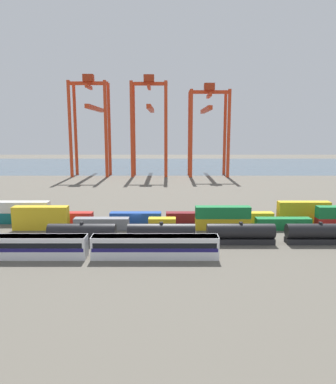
{
  "coord_description": "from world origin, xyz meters",
  "views": [
    {
      "loc": [
        7.46,
        -82.91,
        21.62
      ],
      "look_at": [
        7.08,
        15.27,
        4.97
      ],
      "focal_mm": 33.81,
      "sensor_mm": 36.0,
      "label": 1
    }
  ],
  "objects_px": {
    "passenger_train": "(91,246)",
    "gantry_crane_east": "(209,120)",
    "shipping_container_7": "(284,224)",
    "shipping_container_10": "(26,218)",
    "shipping_container_12": "(81,218)",
    "freight_tank_row": "(242,233)",
    "shipping_container_15": "(249,218)",
    "shipping_container_13": "(137,218)",
    "gantry_crane_west": "(93,116)",
    "gantry_crane_central": "(151,116)"
  },
  "relations": [
    {
      "from": "gantry_crane_west",
      "to": "gantry_crane_central",
      "type": "distance_m",
      "value": 28.23
    },
    {
      "from": "gantry_crane_central",
      "to": "shipping_container_13",
      "type": "bearing_deg",
      "value": -89.26
    },
    {
      "from": "shipping_container_13",
      "to": "shipping_container_15",
      "type": "relative_size",
      "value": 1.0
    },
    {
      "from": "passenger_train",
      "to": "gantry_crane_east",
      "type": "distance_m",
      "value": 125.51
    },
    {
      "from": "shipping_container_10",
      "to": "shipping_container_15",
      "type": "xyz_separation_m",
      "value": [
        52.95,
        0.0,
        0.0
      ]
    },
    {
      "from": "gantry_crane_east",
      "to": "shipping_container_10",
      "type": "bearing_deg",
      "value": -119.45
    },
    {
      "from": "gantry_crane_central",
      "to": "freight_tank_row",
      "type": "bearing_deg",
      "value": -78.27
    },
    {
      "from": "shipping_container_15",
      "to": "gantry_crane_east",
      "type": "xyz_separation_m",
      "value": [
        0.53,
        94.74,
        25.7
      ]
    },
    {
      "from": "passenger_train",
      "to": "shipping_container_12",
      "type": "distance_m",
      "value": 24.94
    },
    {
      "from": "freight_tank_row",
      "to": "shipping_container_12",
      "type": "distance_m",
      "value": 38.35
    },
    {
      "from": "passenger_train",
      "to": "gantry_crane_west",
      "type": "height_order",
      "value": "gantry_crane_west"
    },
    {
      "from": "shipping_container_13",
      "to": "gantry_crane_west",
      "type": "distance_m",
      "value": 102.68
    },
    {
      "from": "shipping_container_10",
      "to": "shipping_container_12",
      "type": "relative_size",
      "value": 2.0
    },
    {
      "from": "shipping_container_13",
      "to": "shipping_container_10",
      "type": "bearing_deg",
      "value": 180.0
    },
    {
      "from": "passenger_train",
      "to": "gantry_crane_central",
      "type": "xyz_separation_m",
      "value": [
        4.65,
        118.61,
        26.32
      ]
    },
    {
      "from": "shipping_container_13",
      "to": "gantry_crane_central",
      "type": "relative_size",
      "value": 0.26
    },
    {
      "from": "gantry_crane_central",
      "to": "passenger_train",
      "type": "bearing_deg",
      "value": -92.25
    },
    {
      "from": "passenger_train",
      "to": "gantry_crane_central",
      "type": "distance_m",
      "value": 121.59
    },
    {
      "from": "freight_tank_row",
      "to": "gantry_crane_west",
      "type": "height_order",
      "value": "gantry_crane_west"
    },
    {
      "from": "shipping_container_10",
      "to": "shipping_container_13",
      "type": "distance_m",
      "value": 26.48
    },
    {
      "from": "freight_tank_row",
      "to": "shipping_container_13",
      "type": "height_order",
      "value": "freight_tank_row"
    },
    {
      "from": "shipping_container_13",
      "to": "shipping_container_15",
      "type": "xyz_separation_m",
      "value": [
        26.48,
        0.0,
        0.0
      ]
    },
    {
      "from": "shipping_container_7",
      "to": "gantry_crane_east",
      "type": "bearing_deg",
      "value": 93.53
    },
    {
      "from": "shipping_container_7",
      "to": "shipping_container_15",
      "type": "bearing_deg",
      "value": 140.55
    },
    {
      "from": "shipping_container_12",
      "to": "shipping_container_13",
      "type": "distance_m",
      "value": 13.24
    },
    {
      "from": "shipping_container_12",
      "to": "freight_tank_row",
      "type": "bearing_deg",
      "value": -24.2
    },
    {
      "from": "shipping_container_10",
      "to": "gantry_crane_west",
      "type": "height_order",
      "value": "gantry_crane_west"
    },
    {
      "from": "shipping_container_12",
      "to": "shipping_container_13",
      "type": "bearing_deg",
      "value": 0.0
    },
    {
      "from": "gantry_crane_west",
      "to": "gantry_crane_east",
      "type": "height_order",
      "value": "gantry_crane_west"
    },
    {
      "from": "passenger_train",
      "to": "shipping_container_10",
      "type": "height_order",
      "value": "passenger_train"
    },
    {
      "from": "shipping_container_7",
      "to": "gantry_crane_west",
      "type": "xyz_separation_m",
      "value": [
        -62.64,
        100.05,
        27.27
      ]
    },
    {
      "from": "passenger_train",
      "to": "freight_tank_row",
      "type": "xyz_separation_m",
      "value": [
        27.61,
        8.09,
        -0.14
      ]
    },
    {
      "from": "shipping_container_15",
      "to": "gantry_crane_central",
      "type": "relative_size",
      "value": 0.26
    },
    {
      "from": "freight_tank_row",
      "to": "shipping_container_15",
      "type": "bearing_deg",
      "value": 73.23
    },
    {
      "from": "shipping_container_12",
      "to": "gantry_crane_west",
      "type": "height_order",
      "value": "gantry_crane_west"
    },
    {
      "from": "passenger_train",
      "to": "shipping_container_7",
      "type": "distance_m",
      "value": 43.14
    },
    {
      "from": "shipping_container_7",
      "to": "shipping_container_12",
      "type": "bearing_deg",
      "value": 173.21
    },
    {
      "from": "freight_tank_row",
      "to": "shipping_container_15",
      "type": "height_order",
      "value": "freight_tank_row"
    },
    {
      "from": "shipping_container_10",
      "to": "shipping_container_15",
      "type": "relative_size",
      "value": 1.0
    },
    {
      "from": "shipping_container_13",
      "to": "passenger_train",
      "type": "bearing_deg",
      "value": -103.85
    },
    {
      "from": "freight_tank_row",
      "to": "gantry_crane_east",
      "type": "relative_size",
      "value": 1.71
    },
    {
      "from": "shipping_container_12",
      "to": "gantry_crane_central",
      "type": "xyz_separation_m",
      "value": [
        12.02,
        94.8,
        27.17
      ]
    },
    {
      "from": "shipping_container_15",
      "to": "passenger_train",
      "type": "bearing_deg",
      "value": -143.64
    },
    {
      "from": "shipping_container_7",
      "to": "gantry_crane_east",
      "type": "relative_size",
      "value": 0.28
    },
    {
      "from": "shipping_container_12",
      "to": "gantry_crane_west",
      "type": "distance_m",
      "value": 99.7
    },
    {
      "from": "shipping_container_13",
      "to": "gantry_crane_west",
      "type": "relative_size",
      "value": 0.25
    },
    {
      "from": "shipping_container_7",
      "to": "gantry_crane_west",
      "type": "height_order",
      "value": "gantry_crane_west"
    },
    {
      "from": "shipping_container_10",
      "to": "gantry_crane_east",
      "type": "bearing_deg",
      "value": 60.55
    },
    {
      "from": "shipping_container_7",
      "to": "shipping_container_10",
      "type": "xyz_separation_m",
      "value": [
        -59.68,
        5.53,
        0.0
      ]
    },
    {
      "from": "gantry_crane_central",
      "to": "shipping_container_12",
      "type": "bearing_deg",
      "value": -97.23
    }
  ]
}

